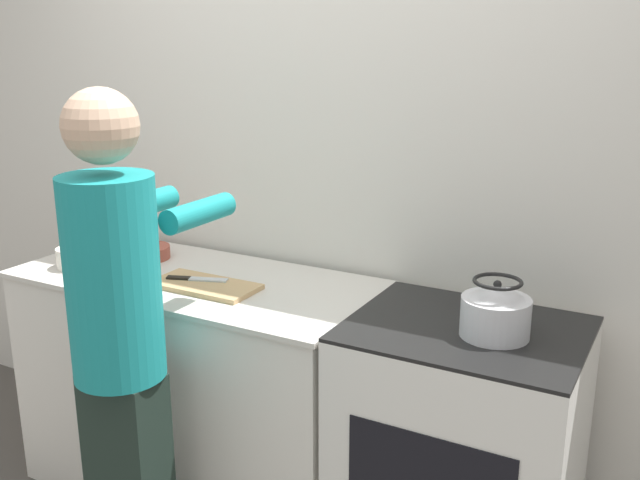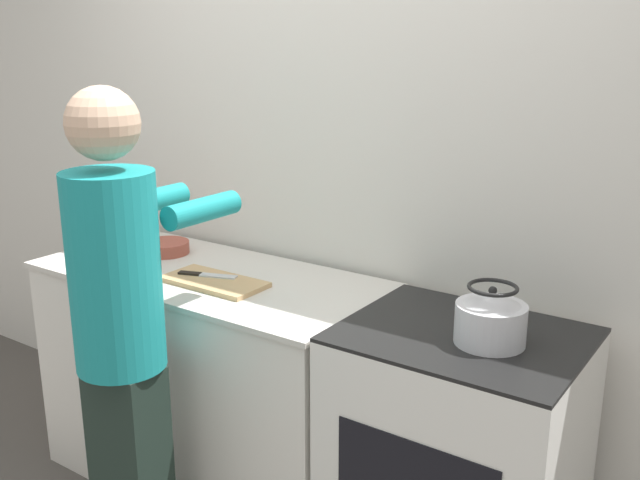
{
  "view_description": "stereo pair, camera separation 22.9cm",
  "coord_description": "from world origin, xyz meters",
  "px_view_note": "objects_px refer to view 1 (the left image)",
  "views": [
    {
      "loc": [
        1.29,
        -1.71,
        1.79
      ],
      "look_at": [
        0.23,
        0.22,
        1.16
      ],
      "focal_mm": 40.0,
      "sensor_mm": 36.0,
      "label": 1
    },
    {
      "loc": [
        1.48,
        -1.59,
        1.79
      ],
      "look_at": [
        0.23,
        0.22,
        1.16
      ],
      "focal_mm": 40.0,
      "sensor_mm": 36.0,
      "label": 2
    }
  ],
  "objects_px": {
    "person": "(120,328)",
    "canister_jar": "(88,235)",
    "cutting_board": "(205,286)",
    "knife": "(195,279)",
    "oven": "(459,459)",
    "bowl_prep": "(146,252)",
    "kettle": "(496,312)"
  },
  "relations": [
    {
      "from": "person",
      "to": "canister_jar",
      "type": "relative_size",
      "value": 9.63
    },
    {
      "from": "cutting_board",
      "to": "knife",
      "type": "xyz_separation_m",
      "value": [
        -0.06,
        0.02,
        0.01
      ]
    },
    {
      "from": "oven",
      "to": "bowl_prep",
      "type": "distance_m",
      "value": 1.48
    },
    {
      "from": "kettle",
      "to": "cutting_board",
      "type": "bearing_deg",
      "value": -177.92
    },
    {
      "from": "kettle",
      "to": "canister_jar",
      "type": "relative_size",
      "value": 1.2
    },
    {
      "from": "kettle",
      "to": "bowl_prep",
      "type": "height_order",
      "value": "kettle"
    },
    {
      "from": "bowl_prep",
      "to": "oven",
      "type": "bearing_deg",
      "value": -4.71
    },
    {
      "from": "kettle",
      "to": "person",
      "type": "bearing_deg",
      "value": -155.3
    },
    {
      "from": "oven",
      "to": "bowl_prep",
      "type": "relative_size",
      "value": 4.73
    },
    {
      "from": "knife",
      "to": "kettle",
      "type": "relative_size",
      "value": 1.1
    },
    {
      "from": "cutting_board",
      "to": "canister_jar",
      "type": "xyz_separation_m",
      "value": [
        -0.68,
        0.1,
        0.08
      ]
    },
    {
      "from": "oven",
      "to": "canister_jar",
      "type": "bearing_deg",
      "value": 178.75
    },
    {
      "from": "person",
      "to": "bowl_prep",
      "type": "distance_m",
      "value": 0.76
    },
    {
      "from": "bowl_prep",
      "to": "cutting_board",
      "type": "bearing_deg",
      "value": -22.03
    },
    {
      "from": "kettle",
      "to": "canister_jar",
      "type": "distance_m",
      "value": 1.73
    },
    {
      "from": "knife",
      "to": "kettle",
      "type": "distance_m",
      "value": 1.11
    },
    {
      "from": "oven",
      "to": "kettle",
      "type": "xyz_separation_m",
      "value": [
        0.09,
        -0.02,
        0.54
      ]
    },
    {
      "from": "person",
      "to": "oven",
      "type": "bearing_deg",
      "value": 27.91
    },
    {
      "from": "person",
      "to": "kettle",
      "type": "relative_size",
      "value": 8.0
    },
    {
      "from": "oven",
      "to": "knife",
      "type": "xyz_separation_m",
      "value": [
        -1.02,
        -0.05,
        0.47
      ]
    },
    {
      "from": "person",
      "to": "canister_jar",
      "type": "distance_m",
      "value": 0.88
    },
    {
      "from": "oven",
      "to": "person",
      "type": "relative_size",
      "value": 0.56
    },
    {
      "from": "knife",
      "to": "bowl_prep",
      "type": "relative_size",
      "value": 1.16
    },
    {
      "from": "kettle",
      "to": "canister_jar",
      "type": "height_order",
      "value": "kettle"
    },
    {
      "from": "kettle",
      "to": "knife",
      "type": "bearing_deg",
      "value": -178.8
    },
    {
      "from": "cutting_board",
      "to": "kettle",
      "type": "distance_m",
      "value": 1.06
    },
    {
      "from": "cutting_board",
      "to": "knife",
      "type": "distance_m",
      "value": 0.06
    },
    {
      "from": "kettle",
      "to": "bowl_prep",
      "type": "relative_size",
      "value": 1.05
    },
    {
      "from": "cutting_board",
      "to": "kettle",
      "type": "height_order",
      "value": "kettle"
    },
    {
      "from": "oven",
      "to": "cutting_board",
      "type": "height_order",
      "value": "cutting_board"
    },
    {
      "from": "person",
      "to": "knife",
      "type": "distance_m",
      "value": 0.46
    },
    {
      "from": "knife",
      "to": "canister_jar",
      "type": "xyz_separation_m",
      "value": [
        -0.63,
        0.08,
        0.07
      ]
    }
  ]
}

